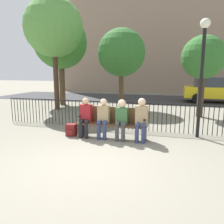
{
  "coord_description": "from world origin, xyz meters",
  "views": [
    {
      "loc": [
        1.73,
        -4.09,
        1.95
      ],
      "look_at": [
        0.0,
        1.93,
        0.8
      ],
      "focal_mm": 35.0,
      "sensor_mm": 36.0,
      "label": 1
    }
  ],
  "objects_px": {
    "tree_3": "(54,28)",
    "parked_car_0": "(217,90)",
    "seated_person_1": "(103,117)",
    "park_bench": "(113,121)",
    "tree_1": "(60,43)",
    "tree_2": "(121,53)",
    "seated_person_3": "(141,117)",
    "seated_person_2": "(122,117)",
    "backpack": "(71,130)",
    "seated_person_0": "(86,115)",
    "lamp_post": "(203,60)",
    "tree_0": "(203,58)"
  },
  "relations": [
    {
      "from": "tree_1",
      "to": "lamp_post",
      "type": "bearing_deg",
      "value": -34.64
    },
    {
      "from": "tree_1",
      "to": "tree_2",
      "type": "relative_size",
      "value": 1.26
    },
    {
      "from": "seated_person_0",
      "to": "tree_0",
      "type": "height_order",
      "value": "tree_0"
    },
    {
      "from": "tree_2",
      "to": "seated_person_1",
      "type": "bearing_deg",
      "value": -81.94
    },
    {
      "from": "backpack",
      "to": "parked_car_0",
      "type": "relative_size",
      "value": 0.09
    },
    {
      "from": "seated_person_1",
      "to": "tree_3",
      "type": "bearing_deg",
      "value": 133.2
    },
    {
      "from": "backpack",
      "to": "tree_2",
      "type": "relative_size",
      "value": 0.09
    },
    {
      "from": "tree_1",
      "to": "lamp_post",
      "type": "distance_m",
      "value": 8.95
    },
    {
      "from": "seated_person_0",
      "to": "tree_2",
      "type": "height_order",
      "value": "tree_2"
    },
    {
      "from": "seated_person_2",
      "to": "tree_0",
      "type": "bearing_deg",
      "value": 59.02
    },
    {
      "from": "tree_1",
      "to": "lamp_post",
      "type": "height_order",
      "value": "tree_1"
    },
    {
      "from": "parked_car_0",
      "to": "park_bench",
      "type": "bearing_deg",
      "value": -115.02
    },
    {
      "from": "seated_person_1",
      "to": "seated_person_2",
      "type": "relative_size",
      "value": 1.0
    },
    {
      "from": "seated_person_2",
      "to": "backpack",
      "type": "xyz_separation_m",
      "value": [
        -1.59,
        -0.03,
        -0.49
      ]
    },
    {
      "from": "backpack",
      "to": "tree_2",
      "type": "height_order",
      "value": "tree_2"
    },
    {
      "from": "seated_person_1",
      "to": "lamp_post",
      "type": "relative_size",
      "value": 0.35
    },
    {
      "from": "lamp_post",
      "to": "seated_person_1",
      "type": "bearing_deg",
      "value": -161.73
    },
    {
      "from": "seated_person_0",
      "to": "tree_2",
      "type": "bearing_deg",
      "value": 91.97
    },
    {
      "from": "seated_person_0",
      "to": "tree_0",
      "type": "xyz_separation_m",
      "value": [
        3.64,
        4.21,
        1.86
      ]
    },
    {
      "from": "seated_person_1",
      "to": "seated_person_3",
      "type": "bearing_deg",
      "value": 0.15
    },
    {
      "from": "seated_person_3",
      "to": "lamp_post",
      "type": "xyz_separation_m",
      "value": [
        1.59,
        0.89,
        1.59
      ]
    },
    {
      "from": "seated_person_2",
      "to": "tree_1",
      "type": "height_order",
      "value": "tree_1"
    },
    {
      "from": "seated_person_2",
      "to": "tree_2",
      "type": "height_order",
      "value": "tree_2"
    },
    {
      "from": "seated_person_3",
      "to": "tree_2",
      "type": "bearing_deg",
      "value": 109.51
    },
    {
      "from": "tree_3",
      "to": "parked_car_0",
      "type": "distance_m",
      "value": 10.54
    },
    {
      "from": "seated_person_3",
      "to": "parked_car_0",
      "type": "distance_m",
      "value": 10.04
    },
    {
      "from": "tree_2",
      "to": "tree_3",
      "type": "distance_m",
      "value": 3.61
    },
    {
      "from": "seated_person_1",
      "to": "tree_3",
      "type": "xyz_separation_m",
      "value": [
        -3.98,
        4.24,
        3.46
      ]
    },
    {
      "from": "seated_person_3",
      "to": "lamp_post",
      "type": "bearing_deg",
      "value": 29.3
    },
    {
      "from": "backpack",
      "to": "tree_3",
      "type": "bearing_deg",
      "value": 124.58
    },
    {
      "from": "tree_0",
      "to": "tree_1",
      "type": "relative_size",
      "value": 0.67
    },
    {
      "from": "tree_0",
      "to": "tree_1",
      "type": "xyz_separation_m",
      "value": [
        -7.65,
        1.71,
        1.11
      ]
    },
    {
      "from": "tree_0",
      "to": "park_bench",
      "type": "bearing_deg",
      "value": -124.74
    },
    {
      "from": "lamp_post",
      "to": "tree_0",
      "type": "bearing_deg",
      "value": 83.61
    },
    {
      "from": "seated_person_1",
      "to": "tree_1",
      "type": "distance_m",
      "value": 8.05
    },
    {
      "from": "backpack",
      "to": "tree_3",
      "type": "distance_m",
      "value": 6.52
    },
    {
      "from": "park_bench",
      "to": "seated_person_3",
      "type": "xyz_separation_m",
      "value": [
        0.87,
        -0.13,
        0.19
      ]
    },
    {
      "from": "seated_person_0",
      "to": "seated_person_1",
      "type": "bearing_deg",
      "value": -0.04
    },
    {
      "from": "tree_3",
      "to": "backpack",
      "type": "bearing_deg",
      "value": -55.42
    },
    {
      "from": "tree_0",
      "to": "tree_1",
      "type": "height_order",
      "value": "tree_1"
    },
    {
      "from": "park_bench",
      "to": "seated_person_1",
      "type": "xyz_separation_m",
      "value": [
        -0.25,
        -0.13,
        0.16
      ]
    },
    {
      "from": "seated_person_2",
      "to": "seated_person_3",
      "type": "relative_size",
      "value": 0.95
    },
    {
      "from": "park_bench",
      "to": "tree_3",
      "type": "bearing_deg",
      "value": 135.86
    },
    {
      "from": "seated_person_0",
      "to": "tree_0",
      "type": "distance_m",
      "value": 5.87
    },
    {
      "from": "seated_person_2",
      "to": "tree_0",
      "type": "relative_size",
      "value": 0.34
    },
    {
      "from": "seated_person_2",
      "to": "tree_1",
      "type": "relative_size",
      "value": 0.23
    },
    {
      "from": "park_bench",
      "to": "tree_1",
      "type": "relative_size",
      "value": 0.4
    },
    {
      "from": "tree_1",
      "to": "tree_3",
      "type": "relative_size",
      "value": 0.93
    },
    {
      "from": "seated_person_0",
      "to": "seated_person_2",
      "type": "xyz_separation_m",
      "value": [
        1.12,
        -0.0,
        0.01
      ]
    },
    {
      "from": "park_bench",
      "to": "backpack",
      "type": "xyz_separation_m",
      "value": [
        -1.29,
        -0.17,
        -0.32
      ]
    }
  ]
}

